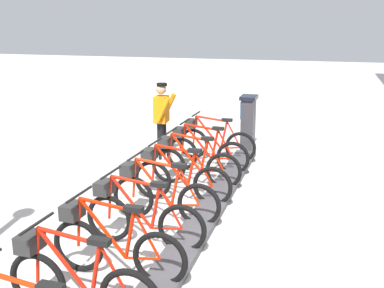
{
  "coord_description": "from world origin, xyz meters",
  "views": [
    {
      "loc": [
        -1.65,
        5.88,
        2.95
      ],
      "look_at": [
        0.5,
        -1.46,
        0.9
      ],
      "focal_mm": 43.39,
      "sensor_mm": 36.0,
      "label": 1
    }
  ],
  "objects_px": {
    "bike_docked_3": "(178,177)",
    "payment_kiosk": "(248,122)",
    "worker_near_rack": "(162,118)",
    "bike_docked_4": "(161,194)",
    "bike_docked_1": "(203,151)",
    "bike_docked_5": "(139,216)",
    "bike_docked_6": "(112,244)",
    "bike_docked_7": "(75,281)",
    "bike_docked_0": "(213,141)",
    "bike_docked_2": "(192,163)"
  },
  "relations": [
    {
      "from": "bike_docked_3",
      "to": "payment_kiosk",
      "type": "bearing_deg",
      "value": -99.24
    },
    {
      "from": "worker_near_rack",
      "to": "bike_docked_4",
      "type": "bearing_deg",
      "value": 109.42
    },
    {
      "from": "bike_docked_1",
      "to": "bike_docked_5",
      "type": "xyz_separation_m",
      "value": [
        0.0,
        3.3,
        0.0
      ]
    },
    {
      "from": "bike_docked_1",
      "to": "bike_docked_6",
      "type": "xyz_separation_m",
      "value": [
        0.0,
        4.13,
        0.0
      ]
    },
    {
      "from": "payment_kiosk",
      "to": "worker_near_rack",
      "type": "distance_m",
      "value": 2.09
    },
    {
      "from": "bike_docked_6",
      "to": "bike_docked_7",
      "type": "relative_size",
      "value": 1.0
    },
    {
      "from": "worker_near_rack",
      "to": "bike_docked_3",
      "type": "bearing_deg",
      "value": 115.64
    },
    {
      "from": "bike_docked_1",
      "to": "bike_docked_5",
      "type": "relative_size",
      "value": 1.0
    },
    {
      "from": "bike_docked_0",
      "to": "bike_docked_3",
      "type": "height_order",
      "value": "same"
    },
    {
      "from": "bike_docked_6",
      "to": "bike_docked_0",
      "type": "bearing_deg",
      "value": -90.0
    },
    {
      "from": "payment_kiosk",
      "to": "bike_docked_3",
      "type": "distance_m",
      "value": 3.57
    },
    {
      "from": "bike_docked_3",
      "to": "bike_docked_1",
      "type": "bearing_deg",
      "value": -90.0
    },
    {
      "from": "bike_docked_3",
      "to": "bike_docked_7",
      "type": "bearing_deg",
      "value": 90.0
    },
    {
      "from": "payment_kiosk",
      "to": "bike_docked_1",
      "type": "bearing_deg",
      "value": 72.94
    },
    {
      "from": "bike_docked_0",
      "to": "bike_docked_3",
      "type": "xyz_separation_m",
      "value": [
        0.0,
        2.48,
        0.0
      ]
    },
    {
      "from": "bike_docked_0",
      "to": "bike_docked_5",
      "type": "height_order",
      "value": "same"
    },
    {
      "from": "payment_kiosk",
      "to": "bike_docked_6",
      "type": "height_order",
      "value": "payment_kiosk"
    },
    {
      "from": "payment_kiosk",
      "to": "bike_docked_0",
      "type": "relative_size",
      "value": 0.74
    },
    {
      "from": "bike_docked_5",
      "to": "bike_docked_0",
      "type": "bearing_deg",
      "value": -90.0
    },
    {
      "from": "bike_docked_3",
      "to": "worker_near_rack",
      "type": "distance_m",
      "value": 2.58
    },
    {
      "from": "bike_docked_1",
      "to": "bike_docked_3",
      "type": "bearing_deg",
      "value": 90.0
    },
    {
      "from": "bike_docked_7",
      "to": "bike_docked_1",
      "type": "bearing_deg",
      "value": -90.0
    },
    {
      "from": "payment_kiosk",
      "to": "bike_docked_7",
      "type": "bearing_deg",
      "value": 85.21
    },
    {
      "from": "bike_docked_0",
      "to": "bike_docked_5",
      "type": "bearing_deg",
      "value": 90.0
    },
    {
      "from": "bike_docked_0",
      "to": "bike_docked_2",
      "type": "distance_m",
      "value": 1.65
    },
    {
      "from": "bike_docked_1",
      "to": "bike_docked_6",
      "type": "relative_size",
      "value": 1.0
    },
    {
      "from": "bike_docked_2",
      "to": "bike_docked_4",
      "type": "distance_m",
      "value": 1.65
    },
    {
      "from": "bike_docked_4",
      "to": "worker_near_rack",
      "type": "bearing_deg",
      "value": -70.58
    },
    {
      "from": "bike_docked_1",
      "to": "bike_docked_3",
      "type": "height_order",
      "value": "same"
    },
    {
      "from": "bike_docked_2",
      "to": "bike_docked_5",
      "type": "bearing_deg",
      "value": 90.0
    },
    {
      "from": "bike_docked_2",
      "to": "bike_docked_5",
      "type": "relative_size",
      "value": 1.0
    },
    {
      "from": "bike_docked_2",
      "to": "bike_docked_7",
      "type": "height_order",
      "value": "same"
    },
    {
      "from": "bike_docked_3",
      "to": "bike_docked_6",
      "type": "relative_size",
      "value": 1.0
    },
    {
      "from": "bike_docked_0",
      "to": "bike_docked_4",
      "type": "xyz_separation_m",
      "value": [
        0.0,
        3.3,
        0.0
      ]
    },
    {
      "from": "bike_docked_4",
      "to": "bike_docked_5",
      "type": "xyz_separation_m",
      "value": [
        0.0,
        0.83,
        0.0
      ]
    },
    {
      "from": "payment_kiosk",
      "to": "bike_docked_3",
      "type": "xyz_separation_m",
      "value": [
        0.57,
        3.51,
        -0.24
      ]
    },
    {
      "from": "bike_docked_3",
      "to": "bike_docked_5",
      "type": "relative_size",
      "value": 1.0
    },
    {
      "from": "bike_docked_0",
      "to": "bike_docked_2",
      "type": "height_order",
      "value": "same"
    },
    {
      "from": "bike_docked_4",
      "to": "payment_kiosk",
      "type": "bearing_deg",
      "value": -97.51
    },
    {
      "from": "payment_kiosk",
      "to": "bike_docked_0",
      "type": "height_order",
      "value": "payment_kiosk"
    },
    {
      "from": "bike_docked_4",
      "to": "bike_docked_3",
      "type": "bearing_deg",
      "value": -90.0
    },
    {
      "from": "bike_docked_2",
      "to": "worker_near_rack",
      "type": "xyz_separation_m",
      "value": [
        1.1,
        -1.46,
        0.48
      ]
    },
    {
      "from": "bike_docked_5",
      "to": "worker_near_rack",
      "type": "height_order",
      "value": "worker_near_rack"
    },
    {
      "from": "worker_near_rack",
      "to": "bike_docked_2",
      "type": "bearing_deg",
      "value": 126.91
    },
    {
      "from": "bike_docked_4",
      "to": "bike_docked_2",
      "type": "bearing_deg",
      "value": -90.0
    },
    {
      "from": "bike_docked_1",
      "to": "bike_docked_7",
      "type": "relative_size",
      "value": 1.0
    },
    {
      "from": "bike_docked_4",
      "to": "worker_near_rack",
      "type": "distance_m",
      "value": 3.33
    },
    {
      "from": "bike_docked_3",
      "to": "bike_docked_0",
      "type": "bearing_deg",
      "value": -90.0
    },
    {
      "from": "bike_docked_2",
      "to": "bike_docked_3",
      "type": "distance_m",
      "value": 0.83
    },
    {
      "from": "bike_docked_5",
      "to": "bike_docked_6",
      "type": "bearing_deg",
      "value": 90.0
    }
  ]
}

